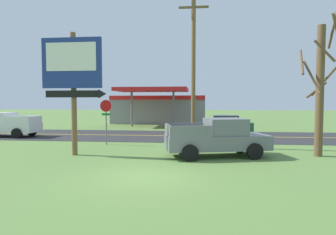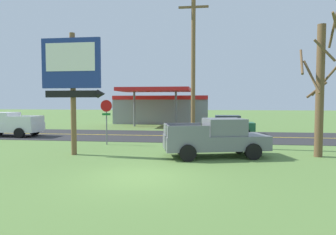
{
  "view_description": "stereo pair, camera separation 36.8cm",
  "coord_description": "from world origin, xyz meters",
  "px_view_note": "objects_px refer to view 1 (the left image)",
  "views": [
    {
      "loc": [
        2.05,
        -10.44,
        2.81
      ],
      "look_at": [
        0.0,
        8.0,
        1.8
      ],
      "focal_mm": 30.73,
      "sensor_mm": 36.0,
      "label": 1
    },
    {
      "loc": [
        2.41,
        -10.39,
        2.81
      ],
      "look_at": [
        0.0,
        8.0,
        1.8
      ],
      "focal_mm": 30.73,
      "sensor_mm": 36.0,
      "label": 2
    }
  ],
  "objects_px": {
    "stop_sign": "(106,114)",
    "utility_pole": "(193,62)",
    "bare_tree": "(320,87)",
    "pickup_grey_parked_on_lawn": "(218,138)",
    "gas_station": "(159,108)",
    "car_green_near_lane": "(227,125)",
    "pickup_white_on_road": "(5,125)",
    "motel_sign": "(73,73)"
  },
  "relations": [
    {
      "from": "utility_pole",
      "to": "bare_tree",
      "type": "distance_m",
      "value": 7.18
    },
    {
      "from": "bare_tree",
      "to": "pickup_grey_parked_on_lawn",
      "type": "relative_size",
      "value": 1.34
    },
    {
      "from": "motel_sign",
      "to": "utility_pole",
      "type": "distance_m",
      "value": 7.19
    },
    {
      "from": "bare_tree",
      "to": "gas_station",
      "type": "distance_m",
      "value": 25.2
    },
    {
      "from": "stop_sign",
      "to": "utility_pole",
      "type": "height_order",
      "value": "utility_pole"
    },
    {
      "from": "motel_sign",
      "to": "utility_pole",
      "type": "relative_size",
      "value": 0.65
    },
    {
      "from": "motel_sign",
      "to": "pickup_white_on_road",
      "type": "xyz_separation_m",
      "value": [
        -9.07,
        7.13,
        -3.34
      ]
    },
    {
      "from": "bare_tree",
      "to": "stop_sign",
      "type": "bearing_deg",
      "value": 167.66
    },
    {
      "from": "bare_tree",
      "to": "pickup_grey_parked_on_lawn",
      "type": "height_order",
      "value": "bare_tree"
    },
    {
      "from": "stop_sign",
      "to": "gas_station",
      "type": "xyz_separation_m",
      "value": [
        0.73,
        19.7,
        -0.08
      ]
    },
    {
      "from": "pickup_white_on_road",
      "to": "car_green_near_lane",
      "type": "distance_m",
      "value": 18.39
    },
    {
      "from": "car_green_near_lane",
      "to": "utility_pole",
      "type": "bearing_deg",
      "value": -110.45
    },
    {
      "from": "gas_station",
      "to": "pickup_grey_parked_on_lawn",
      "type": "relative_size",
      "value": 2.17
    },
    {
      "from": "car_green_near_lane",
      "to": "pickup_white_on_road",
      "type": "bearing_deg",
      "value": -167.43
    },
    {
      "from": "bare_tree",
      "to": "car_green_near_lane",
      "type": "bearing_deg",
      "value": 110.69
    },
    {
      "from": "gas_station",
      "to": "car_green_near_lane",
      "type": "height_order",
      "value": "gas_station"
    },
    {
      "from": "motel_sign",
      "to": "gas_station",
      "type": "height_order",
      "value": "motel_sign"
    },
    {
      "from": "stop_sign",
      "to": "car_green_near_lane",
      "type": "relative_size",
      "value": 0.7
    },
    {
      "from": "gas_station",
      "to": "bare_tree",
      "type": "bearing_deg",
      "value": -62.84
    },
    {
      "from": "utility_pole",
      "to": "pickup_white_on_road",
      "type": "bearing_deg",
      "value": 167.19
    },
    {
      "from": "motel_sign",
      "to": "car_green_near_lane",
      "type": "distance_m",
      "value": 14.65
    },
    {
      "from": "utility_pole",
      "to": "gas_station",
      "type": "xyz_separation_m",
      "value": [
        -4.95,
        19.9,
        -3.34
      ]
    },
    {
      "from": "motel_sign",
      "to": "gas_station",
      "type": "xyz_separation_m",
      "value": [
        1.15,
        23.58,
        -2.36
      ]
    },
    {
      "from": "pickup_grey_parked_on_lawn",
      "to": "gas_station",
      "type": "bearing_deg",
      "value": 105.28
    },
    {
      "from": "bare_tree",
      "to": "gas_station",
      "type": "relative_size",
      "value": 0.62
    },
    {
      "from": "car_green_near_lane",
      "to": "stop_sign",
      "type": "bearing_deg",
      "value": -139.43
    },
    {
      "from": "pickup_white_on_road",
      "to": "motel_sign",
      "type": "bearing_deg",
      "value": -38.18
    },
    {
      "from": "motel_sign",
      "to": "bare_tree",
      "type": "xyz_separation_m",
      "value": [
        12.62,
        1.21,
        -0.7
      ]
    },
    {
      "from": "motel_sign",
      "to": "pickup_grey_parked_on_lawn",
      "type": "xyz_separation_m",
      "value": [
        7.44,
        0.55,
        -3.34
      ]
    },
    {
      "from": "pickup_white_on_road",
      "to": "car_green_near_lane",
      "type": "bearing_deg",
      "value": 12.57
    },
    {
      "from": "pickup_grey_parked_on_lawn",
      "to": "stop_sign",
      "type": "bearing_deg",
      "value": 154.59
    },
    {
      "from": "car_green_near_lane",
      "to": "bare_tree",
      "type": "bearing_deg",
      "value": -69.31
    },
    {
      "from": "gas_station",
      "to": "motel_sign",
      "type": "bearing_deg",
      "value": -92.79
    },
    {
      "from": "utility_pole",
      "to": "bare_tree",
      "type": "height_order",
      "value": "utility_pole"
    },
    {
      "from": "motel_sign",
      "to": "bare_tree",
      "type": "bearing_deg",
      "value": 5.49
    },
    {
      "from": "gas_station",
      "to": "utility_pole",
      "type": "bearing_deg",
      "value": -76.03
    },
    {
      "from": "stop_sign",
      "to": "bare_tree",
      "type": "xyz_separation_m",
      "value": [
        12.21,
        -2.67,
        1.57
      ]
    },
    {
      "from": "stop_sign",
      "to": "car_green_near_lane",
      "type": "height_order",
      "value": "stop_sign"
    },
    {
      "from": "bare_tree",
      "to": "gas_station",
      "type": "xyz_separation_m",
      "value": [
        -11.47,
        22.37,
        -1.65
      ]
    },
    {
      "from": "bare_tree",
      "to": "gas_station",
      "type": "height_order",
      "value": "bare_tree"
    },
    {
      "from": "motel_sign",
      "to": "gas_station",
      "type": "distance_m",
      "value": 23.73
    },
    {
      "from": "stop_sign",
      "to": "bare_tree",
      "type": "distance_m",
      "value": 12.6
    }
  ]
}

